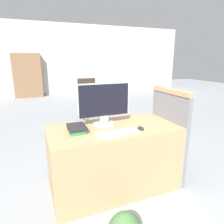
% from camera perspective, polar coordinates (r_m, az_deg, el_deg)
% --- Properties ---
extents(ground_plane, '(20.00, 20.00, 0.00)m').
position_cam_1_polar(ground_plane, '(2.26, 4.15, -25.03)').
color(ground_plane, '#93999E').
extents(wall_back, '(12.00, 0.06, 2.80)m').
position_cam_1_polar(wall_back, '(8.52, -17.45, 14.07)').
color(wall_back, beige).
rests_on(wall_back, ground_plane).
extents(desk, '(1.39, 0.71, 0.73)m').
position_cam_1_polar(desk, '(2.32, 0.35, -12.87)').
color(desk, tan).
rests_on(desk, ground_plane).
extents(carrel_divider, '(0.07, 0.65, 1.11)m').
position_cam_1_polar(carrel_divider, '(2.56, 15.80, -5.86)').
color(carrel_divider, slate).
rests_on(carrel_divider, ground_plane).
extents(monitor, '(0.60, 0.25, 0.47)m').
position_cam_1_polar(monitor, '(2.20, -2.26, 2.08)').
color(monitor, '#B7B7BC').
rests_on(monitor, desk).
extents(keyboard, '(0.42, 0.14, 0.02)m').
position_cam_1_polar(keyboard, '(2.00, 1.65, -5.90)').
color(keyboard, white).
rests_on(keyboard, desk).
extents(mouse, '(0.06, 0.10, 0.03)m').
position_cam_1_polar(mouse, '(2.12, 8.23, -4.59)').
color(mouse, '#262626').
rests_on(mouse, desk).
extents(book_stack, '(0.17, 0.24, 0.06)m').
position_cam_1_polar(book_stack, '(2.06, -10.07, -4.69)').
color(book_stack, '#2D7F42').
rests_on(book_stack, desk).
extents(far_chair, '(0.44, 0.44, 0.99)m').
position_cam_1_polar(far_chair, '(4.92, -6.83, 4.28)').
color(far_chair, '#38281E').
rests_on(far_chair, ground_plane).
extents(bookshelf_far, '(1.01, 0.32, 1.64)m').
position_cam_1_polar(bookshelf_far, '(8.27, -23.01, 9.53)').
color(bookshelf_far, '#846042').
rests_on(bookshelf_far, ground_plane).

